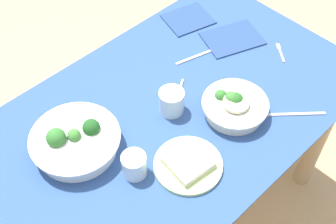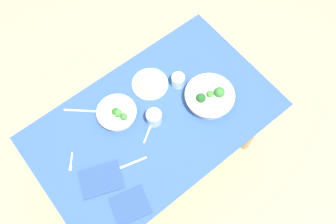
# 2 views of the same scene
# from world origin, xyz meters

# --- Properties ---
(ground_plane) EXTENTS (6.00, 6.00, 0.00)m
(ground_plane) POSITION_xyz_m (0.00, 0.00, 0.00)
(ground_plane) COLOR tan
(dining_table) EXTENTS (1.32, 0.80, 0.72)m
(dining_table) POSITION_xyz_m (0.00, 0.00, 0.60)
(dining_table) COLOR #2D4C84
(dining_table) RESTS_ON ground_plane
(broccoli_bowl_far) EXTENTS (0.21, 0.21, 0.08)m
(broccoli_bowl_far) POSITION_xyz_m (-0.14, 0.15, 0.75)
(broccoli_bowl_far) COLOR silver
(broccoli_bowl_far) RESTS_ON dining_table
(broccoli_bowl_near) EXTENTS (0.27, 0.27, 0.10)m
(broccoli_bowl_near) POSITION_xyz_m (0.32, -0.09, 0.75)
(broccoli_bowl_near) COLOR white
(broccoli_bowl_near) RESTS_ON dining_table
(bread_side_plate) EXTENTS (0.21, 0.21, 0.03)m
(bread_side_plate) POSITION_xyz_m (0.12, 0.19, 0.73)
(bread_side_plate) COLOR #B7D684
(bread_side_plate) RESTS_ON dining_table
(water_glass_center) EXTENTS (0.07, 0.07, 0.08)m
(water_glass_center) POSITION_xyz_m (0.24, 0.10, 0.76)
(water_glass_center) COLOR silver
(water_glass_center) RESTS_ON dining_table
(water_glass_side) EXTENTS (0.08, 0.08, 0.08)m
(water_glass_side) POSITION_xyz_m (-0.00, 0.00, 0.76)
(water_glass_side) COLOR silver
(water_glass_side) RESTS_ON dining_table
(fork_by_far_bowl) EXTENTS (0.07, 0.08, 0.00)m
(fork_by_far_bowl) POSITION_xyz_m (-0.48, 0.08, 0.72)
(fork_by_far_bowl) COLOR #B7B7BC
(fork_by_far_bowl) RESTS_ON dining_table
(fork_by_near_bowl) EXTENTS (0.10, 0.07, 0.00)m
(fork_by_near_bowl) POSITION_xyz_m (-0.07, -0.04, 0.72)
(fork_by_near_bowl) COLOR #B7B7BC
(fork_by_near_bowl) RESTS_ON dining_table
(table_knife_left) EXTENTS (0.16, 0.15, 0.00)m
(table_knife_left) POSITION_xyz_m (-0.27, 0.29, 0.72)
(table_knife_left) COLOR #B7B7BC
(table_knife_left) RESTS_ON dining_table
(table_knife_right) EXTENTS (0.18, 0.06, 0.00)m
(table_knife_right) POSITION_xyz_m (-0.25, -0.12, 0.72)
(table_knife_right) COLOR #B7B7BC
(table_knife_right) RESTS_ON dining_table
(napkin_folded_upper) EXTENTS (0.25, 0.22, 0.01)m
(napkin_folded_upper) POSITION_xyz_m (-0.41, -0.09, 0.72)
(napkin_folded_upper) COLOR navy
(napkin_folded_upper) RESTS_ON dining_table
(napkin_folded_lower) EXTENTS (0.21, 0.19, 0.01)m
(napkin_folded_lower) POSITION_xyz_m (-0.37, -0.29, 0.72)
(napkin_folded_lower) COLOR navy
(napkin_folded_lower) RESTS_ON dining_table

